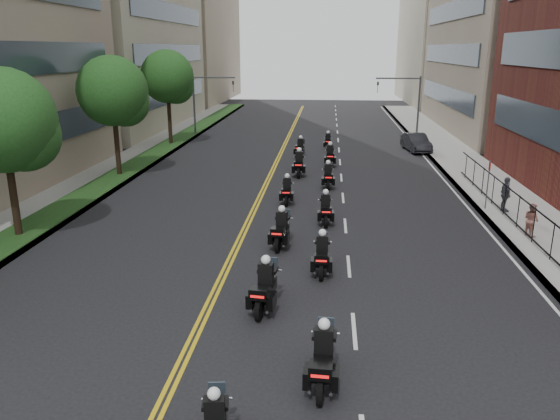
{
  "coord_description": "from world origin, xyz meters",
  "views": [
    {
      "loc": [
        2.28,
        -9.64,
        8.06
      ],
      "look_at": [
        0.34,
        12.27,
        1.51
      ],
      "focal_mm": 35.0,
      "sensor_mm": 36.0,
      "label": 1
    }
  ],
  "objects_px": {
    "motorcycle_2": "(265,289)",
    "motorcycle_6": "(287,192)",
    "motorcycle_8": "(299,165)",
    "motorcycle_7": "(328,177)",
    "motorcycle_3": "(322,256)",
    "pedestrian_c": "(506,194)",
    "motorcycle_1": "(323,360)",
    "motorcycle_11": "(328,142)",
    "motorcycle_10": "(300,148)",
    "pedestrian_b": "(531,220)",
    "motorcycle_9": "(330,156)",
    "parked_sedan": "(416,142)",
    "motorcycle_4": "(281,231)",
    "motorcycle_5": "(325,210)"
  },
  "relations": [
    {
      "from": "motorcycle_3",
      "to": "parked_sedan",
      "type": "bearing_deg",
      "value": 74.99
    },
    {
      "from": "motorcycle_9",
      "to": "parked_sedan",
      "type": "distance_m",
      "value": 9.48
    },
    {
      "from": "motorcycle_4",
      "to": "motorcycle_11",
      "type": "distance_m",
      "value": 23.43
    },
    {
      "from": "motorcycle_2",
      "to": "motorcycle_7",
      "type": "distance_m",
      "value": 16.25
    },
    {
      "from": "motorcycle_8",
      "to": "motorcycle_11",
      "type": "xyz_separation_m",
      "value": [
        1.84,
        10.02,
        -0.13
      ]
    },
    {
      "from": "motorcycle_11",
      "to": "pedestrian_c",
      "type": "distance_m",
      "value": 19.86
    },
    {
      "from": "motorcycle_6",
      "to": "motorcycle_9",
      "type": "relative_size",
      "value": 0.92
    },
    {
      "from": "motorcycle_3",
      "to": "motorcycle_10",
      "type": "xyz_separation_m",
      "value": [
        -2.0,
        22.57,
        -0.02
      ]
    },
    {
      "from": "motorcycle_11",
      "to": "pedestrian_b",
      "type": "relative_size",
      "value": 1.41
    },
    {
      "from": "motorcycle_1",
      "to": "motorcycle_9",
      "type": "distance_m",
      "value": 26.38
    },
    {
      "from": "motorcycle_6",
      "to": "pedestrian_c",
      "type": "xyz_separation_m",
      "value": [
        11.05,
        -1.13,
        0.4
      ]
    },
    {
      "from": "motorcycle_5",
      "to": "motorcycle_9",
      "type": "bearing_deg",
      "value": 86.63
    },
    {
      "from": "motorcycle_11",
      "to": "pedestrian_b",
      "type": "xyz_separation_m",
      "value": [
        8.93,
        -21.43,
        0.28
      ]
    },
    {
      "from": "motorcycle_11",
      "to": "parked_sedan",
      "type": "bearing_deg",
      "value": -1.97
    },
    {
      "from": "motorcycle_8",
      "to": "motorcycle_5",
      "type": "bearing_deg",
      "value": -80.59
    },
    {
      "from": "motorcycle_10",
      "to": "motorcycle_6",
      "type": "bearing_deg",
      "value": -82.15
    },
    {
      "from": "motorcycle_2",
      "to": "motorcycle_6",
      "type": "height_order",
      "value": "motorcycle_2"
    },
    {
      "from": "motorcycle_7",
      "to": "motorcycle_8",
      "type": "relative_size",
      "value": 0.9
    },
    {
      "from": "motorcycle_5",
      "to": "motorcycle_9",
      "type": "distance_m",
      "value": 13.25
    },
    {
      "from": "motorcycle_6",
      "to": "motorcycle_8",
      "type": "distance_m",
      "value": 6.59
    },
    {
      "from": "motorcycle_2",
      "to": "motorcycle_10",
      "type": "distance_m",
      "value": 25.71
    },
    {
      "from": "motorcycle_8",
      "to": "pedestrian_c",
      "type": "xyz_separation_m",
      "value": [
        10.76,
        -7.72,
        0.3
      ]
    },
    {
      "from": "motorcycle_4",
      "to": "motorcycle_7",
      "type": "distance_m",
      "value": 10.51
    },
    {
      "from": "pedestrian_c",
      "to": "motorcycle_9",
      "type": "bearing_deg",
      "value": 34.14
    },
    {
      "from": "motorcycle_3",
      "to": "pedestrian_c",
      "type": "distance_m",
      "value": 12.26
    },
    {
      "from": "motorcycle_1",
      "to": "motorcycle_3",
      "type": "distance_m",
      "value": 7.11
    },
    {
      "from": "motorcycle_3",
      "to": "motorcycle_7",
      "type": "bearing_deg",
      "value": 89.96
    },
    {
      "from": "motorcycle_2",
      "to": "motorcycle_7",
      "type": "height_order",
      "value": "motorcycle_2"
    },
    {
      "from": "motorcycle_5",
      "to": "pedestrian_c",
      "type": "height_order",
      "value": "pedestrian_c"
    },
    {
      "from": "motorcycle_2",
      "to": "parked_sedan",
      "type": "relative_size",
      "value": 0.57
    },
    {
      "from": "motorcycle_1",
      "to": "motorcycle_4",
      "type": "distance_m",
      "value": 9.95
    },
    {
      "from": "motorcycle_3",
      "to": "motorcycle_10",
      "type": "bearing_deg",
      "value": 95.76
    },
    {
      "from": "motorcycle_4",
      "to": "pedestrian_c",
      "type": "height_order",
      "value": "pedestrian_c"
    },
    {
      "from": "motorcycle_8",
      "to": "motorcycle_7",
      "type": "bearing_deg",
      "value": -58.62
    },
    {
      "from": "motorcycle_9",
      "to": "pedestrian_b",
      "type": "relative_size",
      "value": 1.61
    },
    {
      "from": "motorcycle_1",
      "to": "motorcycle_7",
      "type": "distance_m",
      "value": 20.1
    },
    {
      "from": "pedestrian_b",
      "to": "pedestrian_c",
      "type": "xyz_separation_m",
      "value": [
        0.0,
        3.69,
        0.15
      ]
    },
    {
      "from": "motorcycle_3",
      "to": "motorcycle_7",
      "type": "xyz_separation_m",
      "value": [
        0.17,
        13.0,
        -0.0
      ]
    },
    {
      "from": "motorcycle_9",
      "to": "motorcycle_10",
      "type": "height_order",
      "value": "motorcycle_9"
    },
    {
      "from": "motorcycle_7",
      "to": "motorcycle_8",
      "type": "height_order",
      "value": "motorcycle_8"
    },
    {
      "from": "motorcycle_3",
      "to": "motorcycle_8",
      "type": "bearing_deg",
      "value": 96.87
    },
    {
      "from": "motorcycle_10",
      "to": "motorcycle_9",
      "type": "bearing_deg",
      "value": -47.28
    },
    {
      "from": "motorcycle_7",
      "to": "pedestrian_b",
      "type": "height_order",
      "value": "motorcycle_7"
    },
    {
      "from": "motorcycle_1",
      "to": "motorcycle_9",
      "type": "relative_size",
      "value": 1.02
    },
    {
      "from": "motorcycle_9",
      "to": "motorcycle_6",
      "type": "bearing_deg",
      "value": -104.24
    },
    {
      "from": "motorcycle_10",
      "to": "pedestrian_b",
      "type": "distance_m",
      "value": 21.09
    },
    {
      "from": "motorcycle_4",
      "to": "motorcycle_8",
      "type": "xyz_separation_m",
      "value": [
        0.02,
        13.34,
        0.04
      ]
    },
    {
      "from": "motorcycle_11",
      "to": "parked_sedan",
      "type": "distance_m",
      "value": 7.13
    },
    {
      "from": "motorcycle_6",
      "to": "motorcycle_8",
      "type": "height_order",
      "value": "motorcycle_8"
    },
    {
      "from": "motorcycle_2",
      "to": "motorcycle_5",
      "type": "distance_m",
      "value": 9.36
    }
  ]
}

